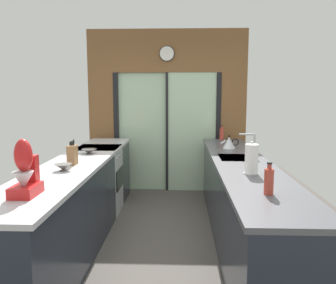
{
  "coord_description": "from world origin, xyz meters",
  "views": [
    {
      "loc": [
        0.24,
        -3.46,
        1.66
      ],
      "look_at": [
        0.08,
        0.79,
        1.06
      ],
      "focal_mm": 37.2,
      "sensor_mm": 36.0,
      "label": 1
    }
  ],
  "objects": [
    {
      "name": "ground_plane",
      "position": [
        0.0,
        0.6,
        -0.01
      ],
      "size": [
        5.04,
        7.6,
        0.02
      ],
      "primitive_type": "cube",
      "color": "#4C4742"
    },
    {
      "name": "back_wall_unit",
      "position": [
        0.0,
        2.4,
        1.52
      ],
      "size": [
        2.64,
        0.12,
        2.7
      ],
      "color": "brown",
      "rests_on": "ground_plane"
    },
    {
      "name": "left_counter_run",
      "position": [
        -0.91,
        0.13,
        0.47
      ],
      "size": [
        0.62,
        3.8,
        0.92
      ],
      "color": "#1E232D",
      "rests_on": "ground_plane"
    },
    {
      "name": "right_counter_run",
      "position": [
        0.91,
        0.3,
        0.46
      ],
      "size": [
        0.62,
        3.8,
        0.92
      ],
      "color": "#1E232D",
      "rests_on": "ground_plane"
    },
    {
      "name": "sink_faucet",
      "position": [
        1.06,
        0.55,
        1.11
      ],
      "size": [
        0.19,
        0.02,
        0.28
      ],
      "color": "#B7BABC",
      "rests_on": "right_counter_run"
    },
    {
      "name": "oven_range",
      "position": [
        -0.91,
        1.25,
        0.46
      ],
      "size": [
        0.6,
        0.6,
        0.92
      ],
      "color": "#B7BABC",
      "rests_on": "ground_plane"
    },
    {
      "name": "mixing_bowl_near",
      "position": [
        -0.89,
        -0.23,
        0.96
      ],
      "size": [
        0.17,
        0.17,
        0.07
      ],
      "color": "#514C47",
      "rests_on": "left_counter_run"
    },
    {
      "name": "mixing_bowl_far",
      "position": [
        -0.89,
        0.72,
        0.95
      ],
      "size": [
        0.19,
        0.19,
        0.06
      ],
      "color": "#514C47",
      "rests_on": "left_counter_run"
    },
    {
      "name": "knife_block",
      "position": [
        -0.89,
        0.06,
        1.02
      ],
      "size": [
        0.08,
        0.14,
        0.27
      ],
      "color": "brown",
      "rests_on": "left_counter_run"
    },
    {
      "name": "stand_mixer",
      "position": [
        -0.89,
        -1.03,
        1.08
      ],
      "size": [
        0.17,
        0.27,
        0.42
      ],
      "color": "red",
      "rests_on": "left_counter_run"
    },
    {
      "name": "kettle",
      "position": [
        0.89,
        1.22,
        1.0
      ],
      "size": [
        0.25,
        0.17,
        0.18
      ],
      "color": "#B7BABC",
      "rests_on": "right_counter_run"
    },
    {
      "name": "soap_bottle_near",
      "position": [
        0.89,
        -0.94,
        1.02
      ],
      "size": [
        0.07,
        0.07,
        0.24
      ],
      "color": "#B23D2D",
      "rests_on": "right_counter_run"
    },
    {
      "name": "soap_bottle_far",
      "position": [
        0.89,
        2.09,
        1.02
      ],
      "size": [
        0.07,
        0.07,
        0.23
      ],
      "color": "#B23D2D",
      "rests_on": "right_counter_run"
    },
    {
      "name": "paper_towel_roll",
      "position": [
        0.89,
        -0.29,
        1.06
      ],
      "size": [
        0.14,
        0.14,
        0.31
      ],
      "color": "#B7BABC",
      "rests_on": "right_counter_run"
    }
  ]
}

